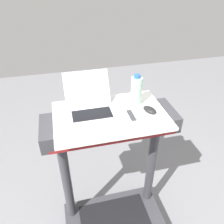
% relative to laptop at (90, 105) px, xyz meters
% --- Properties ---
extents(desk_board, '(0.72, 0.48, 0.02)m').
position_rel_laptop_xyz_m(desk_board, '(0.12, -0.07, -0.05)').
color(desk_board, white).
rests_on(desk_board, treadmill_base).
extents(laptop, '(0.30, 0.33, 0.22)m').
position_rel_laptop_xyz_m(laptop, '(0.00, 0.00, 0.00)').
color(laptop, '#B7B7BC').
rests_on(laptop, desk_board).
extents(computer_mouse, '(0.10, 0.12, 0.03)m').
position_rel_laptop_xyz_m(computer_mouse, '(0.37, -0.11, -0.03)').
color(computer_mouse, black).
rests_on(computer_mouse, desk_board).
extents(water_bottle, '(0.08, 0.08, 0.22)m').
position_rel_laptop_xyz_m(water_bottle, '(0.32, 0.02, 0.06)').
color(water_bottle, '#9EDBB2').
rests_on(water_bottle, desk_board).
extents(tv_remote, '(0.05, 0.16, 0.02)m').
position_rel_laptop_xyz_m(tv_remote, '(0.24, -0.14, -0.03)').
color(tv_remote, silver).
rests_on(tv_remote, desk_board).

